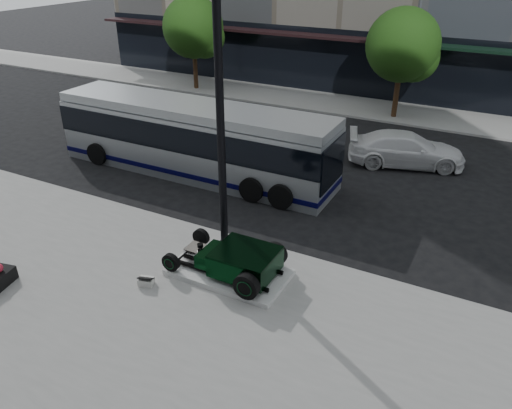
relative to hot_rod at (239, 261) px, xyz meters
The scene contains 9 objects.
ground 4.09m from the hot_rod, 101.59° to the left, with size 120.00×120.00×0.00m, color black.
sidewalk_far 17.98m from the hot_rod, 92.58° to the left, with size 70.00×4.00×0.12m, color gray.
street_trees 17.30m from the hot_rod, 88.87° to the left, with size 29.80×3.80×5.70m.
display_plinth 0.60m from the hot_rod, behind, with size 3.40×1.80×0.15m, color silver.
hot_rod is the anchor object (origin of this frame).
info_plaque 2.64m from the hot_rod, 144.42° to the right, with size 0.47×0.40×0.31m.
lamppost 3.38m from the hot_rod, 135.35° to the left, with size 0.42×0.42×7.65m.
transit_bus 8.01m from the hot_rod, 132.76° to the left, with size 12.12×2.88×2.92m.
white_sedan 10.96m from the hot_rod, 78.30° to the left, with size 1.99×4.90×1.42m, color white.
Camera 1 is at (6.66, -14.03, 8.62)m, focal length 35.00 mm.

